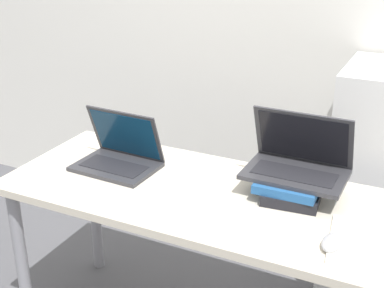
{
  "coord_description": "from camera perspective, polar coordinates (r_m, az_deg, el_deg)",
  "views": [
    {
      "loc": [
        0.73,
        -1.26,
        1.62
      ],
      "look_at": [
        -0.04,
        0.31,
        0.88
      ],
      "focal_mm": 50.0,
      "sensor_mm": 36.0,
      "label": 1
    }
  ],
  "objects": [
    {
      "name": "desk",
      "position": [
        2.0,
        0.92,
        -7.13
      ],
      "size": [
        1.48,
        0.62,
        0.7
      ],
      "color": "beige",
      "rests_on": "ground_plane"
    },
    {
      "name": "laptop_left",
      "position": [
        2.15,
        -7.79,
        -1.25
      ],
      "size": [
        0.33,
        0.24,
        0.23
      ],
      "color": "#333338",
      "rests_on": "desk"
    },
    {
      "name": "book_stack",
      "position": [
        1.94,
        10.62,
        -4.59
      ],
      "size": [
        0.23,
        0.25,
        0.07
      ],
      "color": "black",
      "rests_on": "desk"
    },
    {
      "name": "laptop_on_books",
      "position": [
        1.95,
        11.21,
        -1.89
      ],
      "size": [
        0.36,
        0.24,
        0.23
      ],
      "color": "#333338",
      "rests_on": "book_stack"
    },
    {
      "name": "wireless_keyboard",
      "position": [
        1.72,
        7.12,
        -9.25
      ],
      "size": [
        0.28,
        0.14,
        0.01
      ],
      "color": "white",
      "rests_on": "desk"
    },
    {
      "name": "mouse",
      "position": [
        1.7,
        14.66,
        -10.14
      ],
      "size": [
        0.06,
        0.11,
        0.03
      ],
      "color": "#B2B2B7",
      "rests_on": "desk"
    },
    {
      "name": "notepad",
      "position": [
        1.74,
        17.6,
        -9.99
      ],
      "size": [
        0.22,
        0.3,
        0.01
      ],
      "color": "white",
      "rests_on": "desk"
    }
  ]
}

